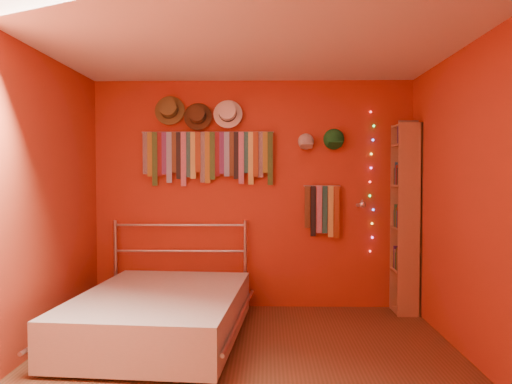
# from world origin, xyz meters

# --- Properties ---
(ground) EXTENTS (3.50, 3.50, 0.00)m
(ground) POSITION_xyz_m (0.00, 0.00, 0.00)
(ground) COLOR brown
(ground) RESTS_ON ground
(back_wall) EXTENTS (3.50, 0.02, 2.50)m
(back_wall) POSITION_xyz_m (0.00, 1.75, 1.25)
(back_wall) COLOR #A61C1A
(back_wall) RESTS_ON ground
(right_wall) EXTENTS (0.02, 3.50, 2.50)m
(right_wall) POSITION_xyz_m (1.75, 0.00, 1.25)
(right_wall) COLOR #A61C1A
(right_wall) RESTS_ON ground
(left_wall) EXTENTS (0.02, 3.50, 2.50)m
(left_wall) POSITION_xyz_m (-1.75, 0.00, 1.25)
(left_wall) COLOR #A61C1A
(left_wall) RESTS_ON ground
(ceiling) EXTENTS (3.50, 3.50, 0.02)m
(ceiling) POSITION_xyz_m (0.00, 0.00, 2.50)
(ceiling) COLOR white
(ceiling) RESTS_ON back_wall
(tie_rack) EXTENTS (1.45, 0.03, 0.60)m
(tie_rack) POSITION_xyz_m (-0.49, 1.68, 1.69)
(tie_rack) COLOR #B4B4B9
(tie_rack) RESTS_ON back_wall
(small_tie_rack) EXTENTS (0.40, 0.03, 0.57)m
(small_tie_rack) POSITION_xyz_m (0.76, 1.68, 1.09)
(small_tie_rack) COLOR #B4B4B9
(small_tie_rack) RESTS_ON back_wall
(fedora_olive) EXTENTS (0.33, 0.18, 0.32)m
(fedora_olive) POSITION_xyz_m (-0.91, 1.65, 2.18)
(fedora_olive) COLOR brown
(fedora_olive) RESTS_ON back_wall
(fedora_brown) EXTENTS (0.30, 0.17, 0.30)m
(fedora_brown) POSITION_xyz_m (-0.60, 1.65, 2.11)
(fedora_brown) COLOR #442C18
(fedora_brown) RESTS_ON back_wall
(fedora_white) EXTENTS (0.32, 0.17, 0.31)m
(fedora_white) POSITION_xyz_m (-0.27, 1.65, 2.14)
(fedora_white) COLOR white
(fedora_white) RESTS_ON back_wall
(cap_white) EXTENTS (0.18, 0.22, 0.18)m
(cap_white) POSITION_xyz_m (0.58, 1.70, 1.83)
(cap_white) COLOR beige
(cap_white) RESTS_ON back_wall
(cap_green) EXTENTS (0.20, 0.25, 0.20)m
(cap_green) POSITION_xyz_m (0.88, 1.70, 1.85)
(cap_green) COLOR #176B28
(cap_green) RESTS_ON back_wall
(fairy_lights) EXTENTS (0.06, 0.02, 1.55)m
(fairy_lights) POSITION_xyz_m (1.30, 1.71, 1.39)
(fairy_lights) COLOR #FF3333
(fairy_lights) RESTS_ON back_wall
(reading_lamp) EXTENTS (0.07, 0.32, 0.09)m
(reading_lamp) POSITION_xyz_m (1.15, 1.50, 1.15)
(reading_lamp) COLOR #B4B4B9
(reading_lamp) RESTS_ON back_wall
(bookshelf) EXTENTS (0.25, 0.34, 2.00)m
(bookshelf) POSITION_xyz_m (1.66, 1.53, 1.02)
(bookshelf) COLOR #A4714A
(bookshelf) RESTS_ON ground
(bed) EXTENTS (1.61, 2.06, 0.97)m
(bed) POSITION_xyz_m (-0.80, 0.64, 0.23)
(bed) COLOR #B4B4B9
(bed) RESTS_ON ground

